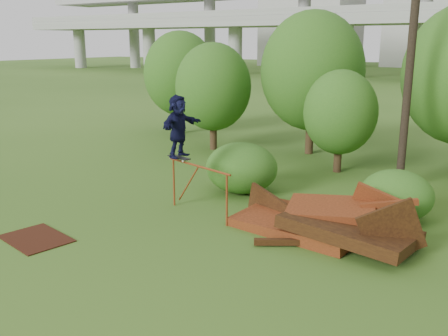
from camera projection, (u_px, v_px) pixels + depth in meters
The scene contains 13 objects.
ground at pixel (208, 250), 12.61m from camera, with size 240.00×240.00×0.00m, color #2D5116.
scrap_pile at pixel (325, 223), 13.44m from camera, with size 5.44×3.08×1.84m.
grind_rail at pixel (199, 178), 14.86m from camera, with size 2.72×0.79×1.56m.
skateboard at pixel (179, 157), 15.43m from camera, with size 0.92×0.46×0.09m.
skater at pixel (178, 126), 15.19m from camera, with size 1.78×0.57×1.92m, color black.
flat_plate at pixel (36, 238), 13.29m from camera, with size 1.87×1.33×0.03m, color black.
tree_0 at pixel (213, 87), 23.64m from camera, with size 3.62×3.62×5.10m.
tree_1 at pixel (312, 71), 22.52m from camera, with size 4.67×4.67×6.50m.
tree_2 at pixel (340, 112), 19.56m from camera, with size 2.90×2.90×4.08m.
tree_6 at pixel (180, 74), 27.90m from camera, with size 4.09×4.09×5.71m.
shrub_left at pixel (242, 168), 17.21m from camera, with size 2.54×2.34×1.76m, color #1B4C14.
shrub_right at pixel (396, 195), 14.58m from camera, with size 2.12×1.95×1.50m, color #1B4C14.
utility_pole at pixel (413, 35), 16.61m from camera, with size 1.40×0.28×10.50m.
Camera 1 is at (6.68, -9.62, 5.12)m, focal length 40.00 mm.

